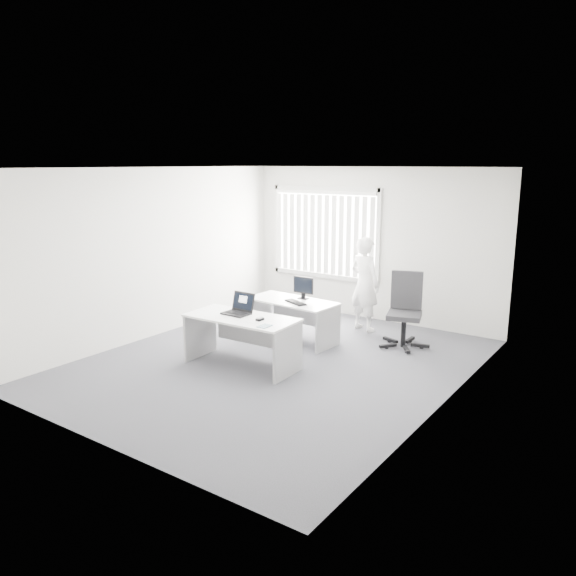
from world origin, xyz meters
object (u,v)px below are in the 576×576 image
Objects in this scene: office_chair at (404,324)px; monitor at (303,288)px; laptop at (236,304)px; desk_far at (292,311)px; person at (365,284)px; desk_near at (242,330)px.

office_chair is 1.72m from monitor.
laptop is 1.54m from monitor.
monitor is (0.10, 0.19, 0.37)m from desk_far.
person is at bearing 137.62° from office_chair.
person reaches higher than desk_far.
desk_far is at bearing 91.43° from desk_near.
person is 2.67m from laptop.
laptop is at bearing -145.94° from office_chair.
desk_near is 1.38× the size of office_chair.
monitor is (-0.60, -1.02, 0.04)m from person.
desk_near reaches higher than desk_far.
desk_near is at bearing -90.82° from monitor.
desk_far is at bearing 88.67° from laptop.
office_chair is at bearing 29.69° from desk_far.
monitor is at bearing 66.23° from desk_far.
person is at bearing 74.49° from laptop.
person is 4.28× the size of laptop.
desk_far is 1.44m from person.
monitor reaches higher than laptop.
monitor is (-1.53, -0.59, 0.50)m from office_chair.
monitor is at bearing 74.34° from person.
person reaches higher than monitor.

